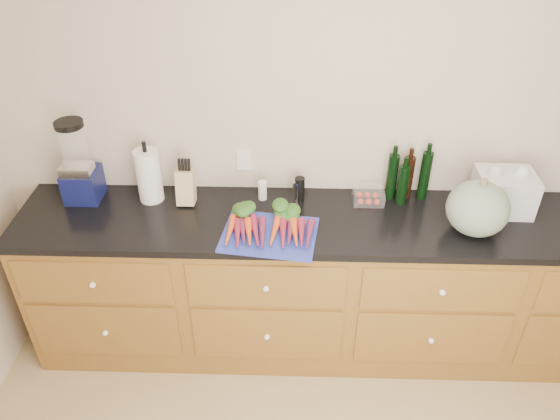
{
  "coord_description": "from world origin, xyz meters",
  "views": [
    {
      "loc": [
        -0.32,
        -1.08,
        2.65
      ],
      "look_at": [
        -0.38,
        1.2,
        1.06
      ],
      "focal_mm": 35.0,
      "sensor_mm": 36.0,
      "label": 1
    }
  ],
  "objects_px": {
    "carrots": "(270,225)",
    "squash": "(478,208)",
    "paper_towel": "(149,176)",
    "cutting_board": "(269,235)",
    "knife_block": "(186,187)",
    "blender_appliance": "(79,166)",
    "tomato_box": "(368,196)"
  },
  "relations": [
    {
      "from": "squash",
      "to": "blender_appliance",
      "type": "xyz_separation_m",
      "value": [
        -2.11,
        0.24,
        0.07
      ]
    },
    {
      "from": "carrots",
      "to": "squash",
      "type": "distance_m",
      "value": 1.06
    },
    {
      "from": "cutting_board",
      "to": "squash",
      "type": "height_order",
      "value": "squash"
    },
    {
      "from": "cutting_board",
      "to": "carrots",
      "type": "bearing_deg",
      "value": 90.0
    },
    {
      "from": "paper_towel",
      "to": "knife_block",
      "type": "distance_m",
      "value": 0.21
    },
    {
      "from": "cutting_board",
      "to": "tomato_box",
      "type": "bearing_deg",
      "value": 31.54
    },
    {
      "from": "squash",
      "to": "paper_towel",
      "type": "bearing_deg",
      "value": 171.88
    },
    {
      "from": "cutting_board",
      "to": "paper_towel",
      "type": "distance_m",
      "value": 0.76
    },
    {
      "from": "squash",
      "to": "tomato_box",
      "type": "relative_size",
      "value": 1.87
    },
    {
      "from": "carrots",
      "to": "squash",
      "type": "relative_size",
      "value": 1.42
    },
    {
      "from": "cutting_board",
      "to": "paper_towel",
      "type": "xyz_separation_m",
      "value": [
        -0.68,
        0.32,
        0.15
      ]
    },
    {
      "from": "blender_appliance",
      "to": "knife_block",
      "type": "height_order",
      "value": "blender_appliance"
    },
    {
      "from": "knife_block",
      "to": "tomato_box",
      "type": "bearing_deg",
      "value": 1.7
    },
    {
      "from": "blender_appliance",
      "to": "squash",
      "type": "bearing_deg",
      "value": -6.62
    },
    {
      "from": "carrots",
      "to": "knife_block",
      "type": "relative_size",
      "value": 2.3
    },
    {
      "from": "carrots",
      "to": "squash",
      "type": "height_order",
      "value": "squash"
    },
    {
      "from": "tomato_box",
      "to": "blender_appliance",
      "type": "bearing_deg",
      "value": -179.55
    },
    {
      "from": "knife_block",
      "to": "tomato_box",
      "type": "relative_size",
      "value": 1.16
    },
    {
      "from": "cutting_board",
      "to": "carrots",
      "type": "height_order",
      "value": "carrots"
    },
    {
      "from": "squash",
      "to": "blender_appliance",
      "type": "distance_m",
      "value": 2.12
    },
    {
      "from": "carrots",
      "to": "cutting_board",
      "type": "bearing_deg",
      "value": -90.0
    },
    {
      "from": "squash",
      "to": "blender_appliance",
      "type": "bearing_deg",
      "value": 173.38
    },
    {
      "from": "knife_block",
      "to": "tomato_box",
      "type": "height_order",
      "value": "knife_block"
    },
    {
      "from": "carrots",
      "to": "paper_towel",
      "type": "xyz_separation_m",
      "value": [
        -0.68,
        0.28,
        0.11
      ]
    },
    {
      "from": "blender_appliance",
      "to": "tomato_box",
      "type": "height_order",
      "value": "blender_appliance"
    },
    {
      "from": "carrots",
      "to": "tomato_box",
      "type": "height_order",
      "value": "tomato_box"
    },
    {
      "from": "cutting_board",
      "to": "tomato_box",
      "type": "distance_m",
      "value": 0.63
    },
    {
      "from": "paper_towel",
      "to": "tomato_box",
      "type": "relative_size",
      "value": 1.81
    },
    {
      "from": "carrots",
      "to": "paper_towel",
      "type": "relative_size",
      "value": 1.47
    },
    {
      "from": "paper_towel",
      "to": "cutting_board",
      "type": "bearing_deg",
      "value": -25.29
    },
    {
      "from": "blender_appliance",
      "to": "tomato_box",
      "type": "distance_m",
      "value": 1.6
    },
    {
      "from": "paper_towel",
      "to": "carrots",
      "type": "bearing_deg",
      "value": -22.23
    }
  ]
}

